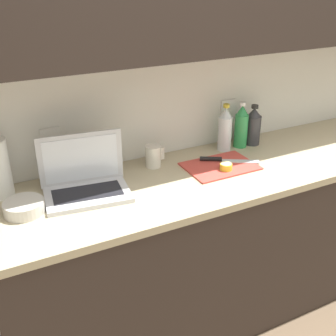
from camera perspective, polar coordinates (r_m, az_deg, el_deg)
The scene contains 12 objects.
ground_plane at distance 2.58m, azimuth 6.32°, elevation -18.01°, with size 12.00×12.00×0.00m, color brown.
wall_back at distance 2.07m, azimuth 4.83°, elevation 19.56°, with size 5.20×0.38×2.60m.
counter_unit at distance 2.31m, azimuth 7.24°, elevation -9.71°, with size 2.30×0.61×0.88m.
laptop at distance 1.86m, azimuth -11.19°, elevation -1.57°, with size 0.39×0.28×0.25m.
cutting_board at distance 2.09m, azimuth 7.09°, elevation 0.26°, with size 0.35×0.24×0.01m, color #D1473D.
knife at distance 2.14m, azimuth 6.92°, elevation 1.16°, with size 0.27×0.18×0.02m.
lemon_half_cut at distance 2.05m, azimuth 7.78°, elevation 0.19°, with size 0.06×0.06×0.03m.
bottle_green_soda at distance 2.36m, azimuth 11.45°, elevation 5.53°, with size 0.08×0.08×0.22m.
bottle_oil_tall at distance 2.31m, azimuth 9.89°, elevation 5.55°, with size 0.07×0.07×0.25m.
bottle_water_clear at distance 2.25m, azimuth 7.73°, elevation 5.21°, with size 0.07×0.07×0.26m.
measuring_cup at distance 2.06m, azimuth -1.99°, elevation 1.61°, with size 0.10×0.08×0.11m.
bowl_white at distance 1.79m, azimuth -18.92°, elevation -5.04°, with size 0.16×0.16×0.05m.
Camera 1 is at (-1.08, -1.53, 1.78)m, focal length 45.00 mm.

